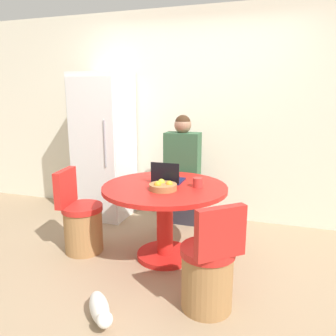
{
  "coord_description": "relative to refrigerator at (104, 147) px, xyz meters",
  "views": [
    {
      "loc": [
        0.92,
        -2.56,
        1.58
      ],
      "look_at": [
        -0.03,
        0.36,
        0.88
      ],
      "focal_mm": 35.0,
      "sensor_mm": 36.0,
      "label": 1
    }
  ],
  "objects": [
    {
      "name": "chair_near_right_corner",
      "position": [
        1.68,
        -1.55,
        -0.62
      ],
      "size": [
        0.47,
        0.47,
        0.85
      ],
      "rotation": [
        0.0,
        0.0,
        -2.44
      ],
      "color": "#9E7042",
      "rests_on": "ground_plane"
    },
    {
      "name": "ground_plane",
      "position": [
        1.15,
        -1.15,
        -0.92
      ],
      "size": [
        12.0,
        12.0,
        0.0
      ],
      "primitive_type": "plane",
      "color": "#9E8466"
    },
    {
      "name": "cat",
      "position": [
        0.99,
        -1.93,
        -0.82
      ],
      "size": [
        0.33,
        0.36,
        0.18
      ],
      "rotation": [
        0.0,
        0.0,
        5.43
      ],
      "color": "white",
      "rests_on": "ground_plane"
    },
    {
      "name": "refrigerator",
      "position": [
        0.0,
        0.0,
        0.0
      ],
      "size": [
        0.63,
        0.66,
        1.84
      ],
      "color": "white",
      "rests_on": "ground_plane"
    },
    {
      "name": "coffee_cup",
      "position": [
        1.43,
        -0.85,
        -0.14
      ],
      "size": [
        0.09,
        0.09,
        0.09
      ],
      "color": "#B2332D",
      "rests_on": "dining_table"
    },
    {
      "name": "person_seated",
      "position": [
        1.08,
        -0.08,
        -0.18
      ],
      "size": [
        0.4,
        0.37,
        1.35
      ],
      "rotation": [
        0.0,
        0.0,
        3.14
      ],
      "color": "#2D2D38",
      "rests_on": "ground_plane"
    },
    {
      "name": "wall_back",
      "position": [
        1.15,
        0.37,
        0.38
      ],
      "size": [
        7.0,
        0.06,
        2.6
      ],
      "color": "silver",
      "rests_on": "ground_plane"
    },
    {
      "name": "chair_left_side",
      "position": [
        0.27,
        -1.02,
        -0.62
      ],
      "size": [
        0.43,
        0.41,
        0.85
      ],
      "rotation": [
        0.0,
        0.0,
        1.72
      ],
      "color": "#9E7042",
      "rests_on": "ground_plane"
    },
    {
      "name": "laptop",
      "position": [
        1.11,
        -0.76,
        -0.14
      ],
      "size": [
        0.28,
        0.25,
        0.21
      ],
      "rotation": [
        0.0,
        0.0,
        3.14
      ],
      "color": "#141947",
      "rests_on": "dining_table"
    },
    {
      "name": "dining_table",
      "position": [
        1.12,
        -0.89,
        -0.39
      ],
      "size": [
        1.18,
        1.18,
        0.73
      ],
      "color": "red",
      "rests_on": "ground_plane"
    },
    {
      "name": "fruit_bowl",
      "position": [
        1.15,
        -1.03,
        -0.15
      ],
      "size": [
        0.25,
        0.25,
        0.09
      ],
      "color": "olive",
      "rests_on": "dining_table"
    }
  ]
}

